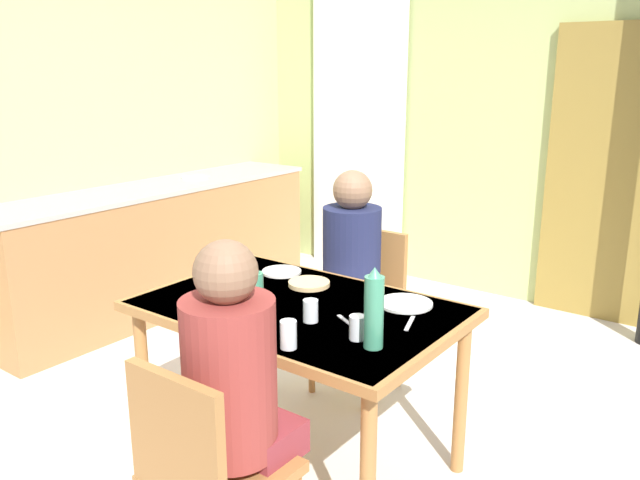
# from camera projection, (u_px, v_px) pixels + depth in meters

# --- Properties ---
(ground_plane) EXTENTS (6.68, 6.68, 0.00)m
(ground_plane) POSITION_uv_depth(u_px,v_px,m) (272.00, 430.00, 3.16)
(ground_plane) COLOR silver
(wall_back) EXTENTS (4.44, 0.10, 2.83)m
(wall_back) POSITION_uv_depth(u_px,v_px,m) (496.00, 108.00, 4.78)
(wall_back) COLOR #AEBE75
(wall_back) RESTS_ON ground_plane
(wall_left) EXTENTS (0.10, 3.85, 2.83)m
(wall_left) POSITION_uv_depth(u_px,v_px,m) (98.00, 111.00, 4.51)
(wall_left) COLOR #ACBF7A
(wall_left) RESTS_ON ground_plane
(door_wooden) EXTENTS (0.80, 0.05, 2.00)m
(door_wooden) POSITION_uv_depth(u_px,v_px,m) (607.00, 177.00, 4.34)
(door_wooden) COLOR olive
(door_wooden) RESTS_ON ground_plane
(curtain_panel) EXTENTS (0.90, 0.03, 2.38)m
(curtain_panel) POSITION_uv_depth(u_px,v_px,m) (357.00, 131.00, 5.43)
(curtain_panel) COLOR white
(curtain_panel) RESTS_ON ground_plane
(kitchen_counter) EXTENTS (0.61, 2.61, 0.91)m
(kitchen_counter) POSITION_uv_depth(u_px,v_px,m) (159.00, 246.00, 4.71)
(kitchen_counter) COLOR #A36B40
(kitchen_counter) RESTS_ON ground_plane
(dining_table) EXTENTS (1.32, 0.88, 0.75)m
(dining_table) POSITION_uv_depth(u_px,v_px,m) (299.00, 322.00, 2.73)
(dining_table) COLOR #A26D39
(dining_table) RESTS_ON ground_plane
(chair_near_diner) EXTENTS (0.40, 0.40, 0.87)m
(chair_near_diner) POSITION_uv_depth(u_px,v_px,m) (205.00, 471.00, 2.02)
(chair_near_diner) COLOR #A26D39
(chair_near_diner) RESTS_ON ground_plane
(chair_far_diner) EXTENTS (0.40, 0.40, 0.87)m
(chair_far_diner) POSITION_uv_depth(u_px,v_px,m) (364.00, 300.00, 3.50)
(chair_far_diner) COLOR #A26D39
(chair_far_diner) RESTS_ON ground_plane
(person_near_diner) EXTENTS (0.30, 0.37, 0.77)m
(person_near_diner) POSITION_uv_depth(u_px,v_px,m) (233.00, 373.00, 2.05)
(person_near_diner) COLOR maroon
(person_near_diner) RESTS_ON ground_plane
(person_far_diner) EXTENTS (0.30, 0.37, 0.77)m
(person_far_diner) POSITION_uv_depth(u_px,v_px,m) (350.00, 255.00, 3.32)
(person_far_diner) COLOR #25263F
(person_far_diner) RESTS_ON ground_plane
(water_bottle_green_near) EXTENTS (0.07, 0.07, 0.30)m
(water_bottle_green_near) POSITION_uv_depth(u_px,v_px,m) (374.00, 310.00, 2.27)
(water_bottle_green_near) COLOR #3D8E6A
(water_bottle_green_near) RESTS_ON dining_table
(water_bottle_green_far) EXTENTS (0.07, 0.07, 0.26)m
(water_bottle_green_far) POSITION_uv_depth(u_px,v_px,m) (255.00, 300.00, 2.42)
(water_bottle_green_far) COLOR #3C8A66
(water_bottle_green_far) RESTS_ON dining_table
(serving_bowl_center) EXTENTS (0.17, 0.17, 0.05)m
(serving_bowl_center) POSITION_uv_depth(u_px,v_px,m) (221.00, 287.00, 2.85)
(serving_bowl_center) COLOR #F3E9C2
(serving_bowl_center) RESTS_ON dining_table
(dinner_plate_near_left) EXTENTS (0.19, 0.19, 0.01)m
(dinner_plate_near_left) POSITION_uv_depth(u_px,v_px,m) (282.00, 272.00, 3.13)
(dinner_plate_near_left) COLOR white
(dinner_plate_near_left) RESTS_ON dining_table
(dinner_plate_near_right) EXTENTS (0.23, 0.23, 0.01)m
(dinner_plate_near_right) POSITION_uv_depth(u_px,v_px,m) (405.00, 303.00, 2.71)
(dinner_plate_near_right) COLOR white
(dinner_plate_near_right) RESTS_ON dining_table
(drinking_glass_by_near_diner) EXTENTS (0.06, 0.06, 0.09)m
(drinking_glass_by_near_diner) POSITION_uv_depth(u_px,v_px,m) (357.00, 328.00, 2.36)
(drinking_glass_by_near_diner) COLOR silver
(drinking_glass_by_near_diner) RESTS_ON dining_table
(drinking_glass_by_far_diner) EXTENTS (0.06, 0.06, 0.09)m
(drinking_glass_by_far_diner) POSITION_uv_depth(u_px,v_px,m) (311.00, 311.00, 2.53)
(drinking_glass_by_far_diner) COLOR silver
(drinking_glass_by_far_diner) RESTS_ON dining_table
(drinking_glass_spare_center) EXTENTS (0.06, 0.06, 0.10)m
(drinking_glass_spare_center) POSITION_uv_depth(u_px,v_px,m) (288.00, 335.00, 2.28)
(drinking_glass_spare_center) COLOR silver
(drinking_glass_spare_center) RESTS_ON dining_table
(bread_plate_sliced) EXTENTS (0.19, 0.19, 0.02)m
(bread_plate_sliced) POSITION_uv_depth(u_px,v_px,m) (309.00, 284.00, 2.95)
(bread_plate_sliced) COLOR #DBB77A
(bread_plate_sliced) RESTS_ON dining_table
(cutlery_knife_near) EXTENTS (0.14, 0.09, 0.00)m
(cutlery_knife_near) POSITION_uv_depth(u_px,v_px,m) (347.00, 322.00, 2.53)
(cutlery_knife_near) COLOR silver
(cutlery_knife_near) RESTS_ON dining_table
(cutlery_fork_near) EXTENTS (0.14, 0.09, 0.00)m
(cutlery_fork_near) POSITION_uv_depth(u_px,v_px,m) (232.00, 307.00, 2.69)
(cutlery_fork_near) COLOR silver
(cutlery_fork_near) RESTS_ON dining_table
(cutlery_knife_far) EXTENTS (0.06, 0.15, 0.00)m
(cutlery_knife_far) POSITION_uv_depth(u_px,v_px,m) (410.00, 323.00, 2.51)
(cutlery_knife_far) COLOR silver
(cutlery_knife_far) RESTS_ON dining_table
(cutlery_fork_far) EXTENTS (0.11, 0.13, 0.00)m
(cutlery_fork_far) POSITION_uv_depth(u_px,v_px,m) (224.00, 278.00, 3.05)
(cutlery_fork_far) COLOR silver
(cutlery_fork_far) RESTS_ON dining_table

